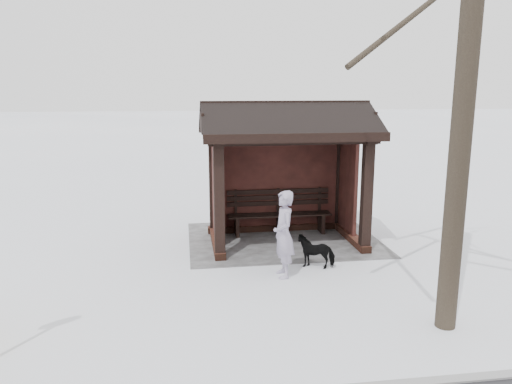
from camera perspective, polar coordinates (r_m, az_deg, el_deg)
ground at (r=11.12m, az=3.30°, el=-5.75°), size 120.00×120.00×0.00m
trampled_patch at (r=11.30m, az=3.10°, el=-5.40°), size 4.20×3.20×0.02m
bus_shelter at (r=10.81m, az=3.28°, el=5.50°), size 3.60×2.40×3.09m
pedestrian at (r=8.96m, az=3.18°, el=-4.84°), size 0.41×0.60×1.59m
dog at (r=9.66m, az=6.88°, el=-6.70°), size 0.79×0.56×0.61m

